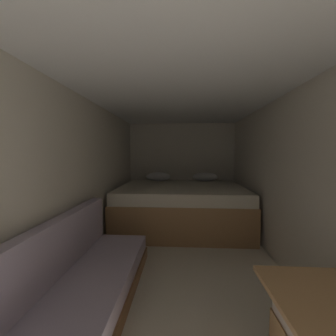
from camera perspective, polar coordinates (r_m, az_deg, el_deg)
ground_plane at (r=2.70m, az=3.36°, el=-26.72°), size 7.26×7.26×0.00m
wall_back at (r=4.99m, az=3.54°, el=-0.13°), size 2.48×0.05×2.06m
wall_left at (r=2.65m, az=-23.89°, el=-3.94°), size 0.05×5.26×2.06m
wall_right at (r=2.65m, az=30.87°, el=-4.17°), size 0.05×5.26×2.06m
ceiling_slab at (r=2.43m, az=3.57°, el=20.82°), size 2.48×5.26×0.05m
bed at (r=4.13m, az=3.49°, el=-9.87°), size 2.26×1.82×0.96m
sofa_left at (r=2.08m, az=-25.86°, el=-29.81°), size 0.72×2.57×0.79m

